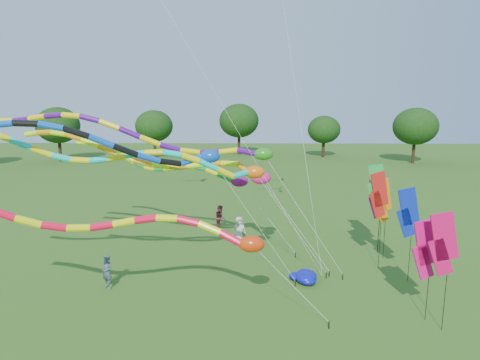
{
  "coord_description": "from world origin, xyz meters",
  "views": [
    {
      "loc": [
        -1.12,
        -14.47,
        8.43
      ],
      "look_at": [
        -1.55,
        5.42,
        4.8
      ],
      "focal_mm": 30.0,
      "sensor_mm": 36.0,
      "label": 1
    }
  ],
  "objects_px": {
    "person_c": "(220,218)",
    "person_a": "(239,231)",
    "tube_kite_red": "(135,226)",
    "tube_kite_orange": "(169,160)",
    "person_b": "(107,272)",
    "blue_nylon_heap": "(301,278)"
  },
  "relations": [
    {
      "from": "tube_kite_red",
      "to": "person_a",
      "type": "distance_m",
      "value": 10.88
    },
    {
      "from": "person_b",
      "to": "person_c",
      "type": "relative_size",
      "value": 0.91
    },
    {
      "from": "tube_kite_orange",
      "to": "person_a",
      "type": "distance_m",
      "value": 6.77
    },
    {
      "from": "tube_kite_orange",
      "to": "blue_nylon_heap",
      "type": "relative_size",
      "value": 9.24
    },
    {
      "from": "blue_nylon_heap",
      "to": "person_c",
      "type": "xyz_separation_m",
      "value": [
        -4.5,
        8.39,
        0.62
      ]
    },
    {
      "from": "person_b",
      "to": "tube_kite_orange",
      "type": "bearing_deg",
      "value": 80.42
    },
    {
      "from": "person_a",
      "to": "person_c",
      "type": "bearing_deg",
      "value": 94.25
    },
    {
      "from": "tube_kite_orange",
      "to": "person_b",
      "type": "xyz_separation_m",
      "value": [
        -2.45,
        -3.09,
        -4.91
      ]
    },
    {
      "from": "person_c",
      "to": "person_a",
      "type": "bearing_deg",
      "value": -166.97
    },
    {
      "from": "blue_nylon_heap",
      "to": "person_a",
      "type": "relative_size",
      "value": 0.98
    },
    {
      "from": "blue_nylon_heap",
      "to": "person_b",
      "type": "bearing_deg",
      "value": -175.49
    },
    {
      "from": "blue_nylon_heap",
      "to": "tube_kite_red",
      "type": "bearing_deg",
      "value": -147.34
    },
    {
      "from": "tube_kite_red",
      "to": "tube_kite_orange",
      "type": "bearing_deg",
      "value": 87.93
    },
    {
      "from": "tube_kite_orange",
      "to": "person_c",
      "type": "distance_m",
      "value": 8.04
    },
    {
      "from": "person_a",
      "to": "person_c",
      "type": "relative_size",
      "value": 1.0
    },
    {
      "from": "tube_kite_orange",
      "to": "blue_nylon_heap",
      "type": "height_order",
      "value": "tube_kite_orange"
    },
    {
      "from": "tube_kite_orange",
      "to": "person_c",
      "type": "xyz_separation_m",
      "value": [
        2.23,
        6.03,
        -4.83
      ]
    },
    {
      "from": "tube_kite_red",
      "to": "person_a",
      "type": "relative_size",
      "value": 8.03
    },
    {
      "from": "person_a",
      "to": "tube_kite_orange",
      "type": "bearing_deg",
      "value": -160.03
    },
    {
      "from": "tube_kite_red",
      "to": "person_c",
      "type": "bearing_deg",
      "value": 77.85
    },
    {
      "from": "person_b",
      "to": "person_c",
      "type": "height_order",
      "value": "person_c"
    },
    {
      "from": "blue_nylon_heap",
      "to": "person_b",
      "type": "relative_size",
      "value": 1.08
    }
  ]
}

